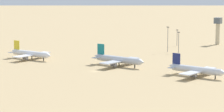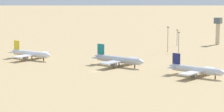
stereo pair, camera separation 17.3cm
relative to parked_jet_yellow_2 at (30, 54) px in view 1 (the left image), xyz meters
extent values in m
plane|color=tan|center=(60.14, -14.70, -3.80)|extent=(4000.00, 4000.00, 0.00)
cylinder|color=white|center=(0.35, -0.02, 0.03)|extent=(29.37, 5.53, 3.65)
cone|color=white|center=(16.19, -1.05, 0.03)|extent=(2.95, 3.64, 3.47)
cone|color=white|center=(-15.49, 1.00, 0.58)|extent=(3.84, 3.33, 3.10)
cube|color=yellow|center=(-12.39, 0.80, 4.82)|extent=(4.76, 0.76, 5.93)
cube|color=white|center=(-12.16, 4.44, 0.40)|extent=(3.31, 6.38, 0.33)
cube|color=white|center=(-12.63, -2.84, 0.40)|extent=(3.31, 6.38, 0.33)
cube|color=white|center=(1.26, -0.08, -0.51)|extent=(8.07, 29.53, 0.51)
cylinder|color=slate|center=(2.61, 6.69, -1.79)|extent=(3.41, 2.21, 2.01)
cylinder|color=slate|center=(1.73, -6.97, -1.79)|extent=(3.41, 2.21, 2.01)
cylinder|color=black|center=(11.42, -0.74, -2.79)|extent=(0.64, 0.64, 2.01)
cylinder|color=black|center=(-0.87, 2.25, -2.79)|extent=(0.64, 0.64, 2.01)
cylinder|color=black|center=(-1.16, -2.12, -2.79)|extent=(0.64, 0.64, 2.01)
cylinder|color=silver|center=(62.43, 7.47, 0.32)|extent=(31.63, 7.17, 3.92)
cone|color=silver|center=(79.41, 5.69, 0.32)|extent=(3.31, 4.01, 3.73)
cone|color=silver|center=(45.46, 9.24, 0.91)|extent=(4.25, 3.73, 3.34)
cube|color=#14727A|center=(48.77, 8.89, 5.47)|extent=(5.12, 1.02, 6.38)
cube|color=silver|center=(49.18, 12.80, 0.72)|extent=(3.82, 6.96, 0.35)
cube|color=silver|center=(48.37, 4.99, 0.72)|extent=(3.82, 6.96, 0.35)
cube|color=silver|center=(63.41, 7.36, -0.27)|extent=(9.90, 31.91, 0.55)
cylinder|color=slate|center=(65.15, 14.58, -1.64)|extent=(3.74, 2.51, 2.16)
cylinder|color=slate|center=(63.62, -0.06, -1.64)|extent=(3.74, 2.51, 2.16)
cylinder|color=black|center=(74.30, 6.23, -2.72)|extent=(0.69, 0.69, 2.16)
cylinder|color=black|center=(61.21, 9.96, -2.72)|extent=(0.69, 0.69, 2.16)
cylinder|color=black|center=(60.72, 5.28, -2.72)|extent=(0.69, 0.69, 2.16)
cylinder|color=silver|center=(115.92, 0.34, 0.06)|extent=(29.61, 6.96, 3.67)
cone|color=silver|center=(131.80, -1.47, 0.06)|extent=(3.13, 3.78, 3.49)
cone|color=silver|center=(100.05, 2.14, 0.61)|extent=(4.00, 3.52, 3.12)
cube|color=navy|center=(103.15, 1.79, 4.88)|extent=(4.80, 0.99, 5.97)
cube|color=silver|center=(103.57, 5.44, 0.43)|extent=(3.62, 6.54, 0.33)
cube|color=silver|center=(102.74, -1.86, 0.43)|extent=(3.62, 6.54, 0.33)
cube|color=silver|center=(116.84, 0.23, -0.49)|extent=(9.52, 29.90, 0.51)
cylinder|color=slate|center=(118.53, 6.97, -1.78)|extent=(3.51, 2.38, 2.02)
cylinder|color=slate|center=(116.97, -6.71, -1.78)|extent=(3.51, 2.38, 2.02)
cylinder|color=black|center=(127.02, -0.92, -2.79)|extent=(0.64, 0.64, 2.02)
cylinder|color=black|center=(114.81, 2.68, -2.79)|extent=(0.64, 0.64, 2.02)
cylinder|color=black|center=(114.31, -1.70, -2.79)|extent=(0.64, 0.64, 2.02)
cylinder|color=#C6B793|center=(73.73, 138.40, 4.49)|extent=(3.20, 3.20, 16.58)
cube|color=#4C5660|center=(73.73, 138.40, 15.12)|extent=(5.20, 5.20, 4.68)
cylinder|color=#59595E|center=(50.67, 112.97, 2.30)|extent=(0.36, 0.36, 12.19)
cube|color=#333333|center=(50.67, 112.97, 8.65)|extent=(1.80, 0.50, 0.50)
cylinder|color=#59595E|center=(59.78, 78.51, 5.00)|extent=(0.36, 0.36, 17.59)
cube|color=#333333|center=(59.78, 78.51, 14.04)|extent=(1.80, 0.50, 0.50)
cylinder|color=#59595E|center=(67.93, 79.24, 3.38)|extent=(0.36, 0.36, 14.35)
cube|color=#333333|center=(67.93, 79.24, 10.80)|extent=(1.80, 0.50, 0.50)
camera|label=1|loc=(230.78, -267.38, 49.79)|focal=87.47mm
camera|label=2|loc=(230.93, -267.28, 49.79)|focal=87.47mm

